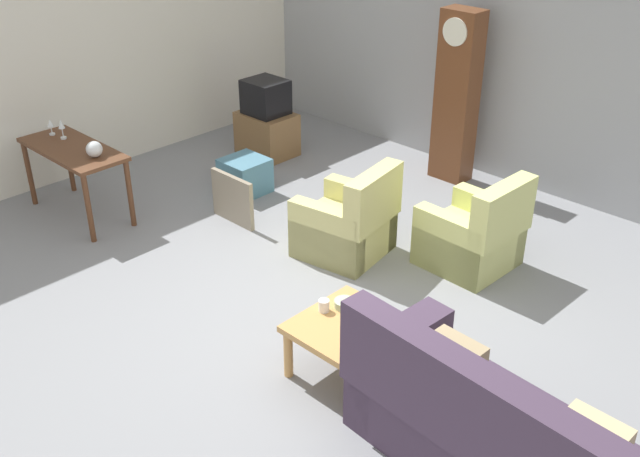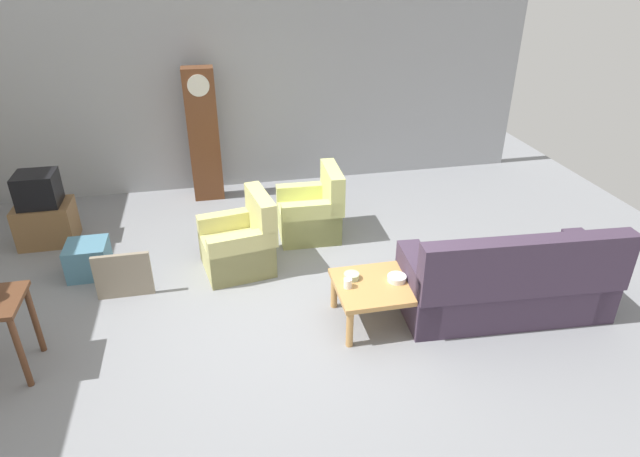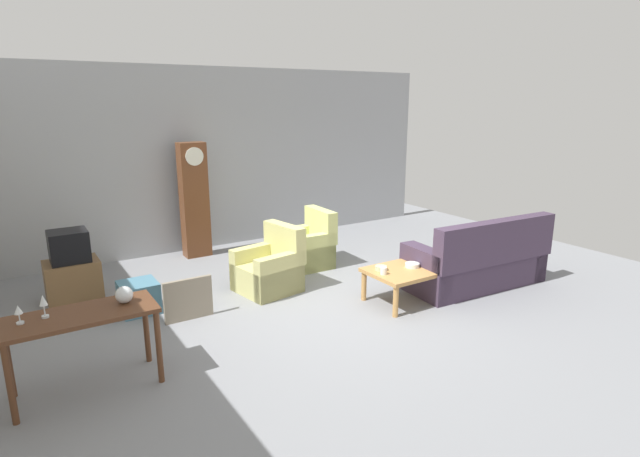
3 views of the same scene
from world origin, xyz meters
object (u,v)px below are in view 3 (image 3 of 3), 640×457
Objects in this scene: storage_box_blue at (139,297)px; bowl_white_stacked at (412,265)px; grandfather_clock at (194,200)px; coffee_table_wood at (404,274)px; cup_white_porcelain at (383,271)px; tv_crt at (69,246)px; cup_blue_rimmed at (437,267)px; console_table_dark at (82,325)px; wine_glass_mid at (43,303)px; glass_dome_cloche at (124,295)px; armchair_olive_near at (270,270)px; couch_floral at (478,263)px; wine_glass_tall at (18,312)px; bowl_shallow_green at (381,268)px; armchair_olive_far at (306,248)px; framed_picture_leaning at (188,299)px; tv_stand_cabinet at (73,280)px.

bowl_white_stacked is at bearing -25.57° from storage_box_blue.
bowl_white_stacked is (1.79, -3.48, -0.50)m from grandfather_clock.
grandfather_clock is at bearing 53.42° from storage_box_blue.
coffee_table_wood is 0.38m from cup_white_porcelain.
tv_crt is 5.76× the size of cup_blue_rimmed.
console_table_dark is 4.19m from grandfather_clock.
cup_white_porcelain is 0.44× the size of wine_glass_mid.
glass_dome_cloche is at bearing -2.29° from wine_glass_mid.
cup_white_porcelain is at bearing -54.36° from armchair_olive_near.
couch_floral is 5.69m from wine_glass_tall.
bowl_shallow_green is at bearing 147.11° from cup_blue_rimmed.
wine_glass_mid is (-3.85, -1.93, 0.60)m from armchair_olive_far.
glass_dome_cloche reaches higher than armchair_olive_near.
tv_crt is 4.59m from bowl_white_stacked.
glass_dome_cloche is at bearing -0.09° from wine_glass_tall.
tv_crt is at bearing -154.00° from grandfather_clock.
framed_picture_leaning is 3.14× the size of bowl_white_stacked.
console_table_dark is 2.71× the size of tv_crt.
armchair_olive_far is at bearing 106.56° from cup_blue_rimmed.
armchair_olive_far is 1.53× the size of framed_picture_leaning.
couch_floral is at bearing -27.59° from tv_stand_cabinet.
armchair_olive_near is 1.53× the size of framed_picture_leaning.
tv_crt is 2.51× the size of bowl_white_stacked.
console_table_dark is 2.51m from tv_crt.
cup_white_porcelain is at bearing -23.76° from framed_picture_leaning.
armchair_olive_near is 1.00× the size of armchair_olive_far.
tv_crt is 2.24× the size of wine_glass_mid.
tv_crt reaches higher than cup_white_porcelain.
wine_glass_mid reaches higher than armchair_olive_far.
glass_dome_cloche reaches higher than framed_picture_leaning.
cup_white_porcelain reaches higher than storage_box_blue.
cup_white_porcelain is at bearing -0.31° from glass_dome_cloche.
wine_glass_tall is at bearing -151.07° from framed_picture_leaning.
coffee_table_wood is at bearing -64.79° from grandfather_clock.
couch_floral reaches higher than bowl_white_stacked.
grandfather_clock is 4.25× the size of storage_box_blue.
couch_floral is 22.67× the size of cup_white_porcelain.
tv_stand_cabinet reaches higher than bowl_shallow_green.
framed_picture_leaning is (1.10, -1.49, -0.01)m from tv_stand_cabinet.
bowl_white_stacked is at bearing -0.37° from wine_glass_mid.
framed_picture_leaning reaches higher than bowl_white_stacked.
cup_blue_rimmed is (3.41, -1.82, 0.30)m from storage_box_blue.
wine_glass_mid reaches higher than cup_blue_rimmed.
armchair_olive_far is 3.78m from glass_dome_cloche.
storage_box_blue is (0.64, -0.92, -0.55)m from tv_crt.
wine_glass_tall is at bearing -156.65° from armchair_olive_near.
armchair_olive_far is (-1.62, 2.11, -0.05)m from couch_floral.
console_table_dark is 1.91× the size of tv_stand_cabinet.
armchair_olive_far is 5.64× the size of glass_dome_cloche.
console_table_dark is 8.30× the size of bowl_shallow_green.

